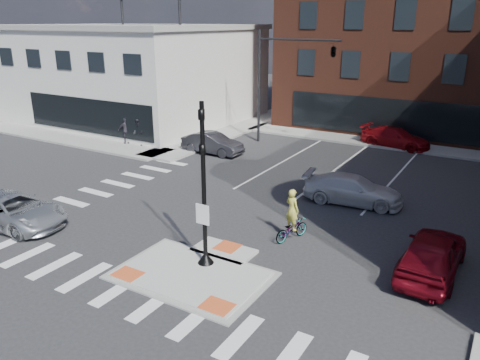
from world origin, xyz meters
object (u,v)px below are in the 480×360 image
Objects in this scene: white_pickup at (353,189)px; pedestrian_a at (139,132)px; bg_car_dark at (212,143)px; red_sedan at (432,254)px; bg_car_red at (395,137)px; silver_suv at (13,210)px; pedestrian_b at (126,130)px; cyclist at (292,223)px.

white_pickup is 16.72m from pedestrian_a.
white_pickup is 1.12× the size of bg_car_dark.
red_sedan is 22.56m from pedestrian_a.
bg_car_red is 2.52× the size of pedestrian_a.
silver_suv is 13.78m from pedestrian_a.
silver_suv is 17.33m from red_sedan.
bg_car_red is at bearing -71.57° from red_sedan.
red_sedan is 2.51× the size of pedestrian_b.
silver_suv is at bearing 17.99° from red_sedan.
pedestrian_a reaches higher than silver_suv.
silver_suv is at bearing 123.60° from white_pickup.
pedestrian_b reaches higher than silver_suv.
white_pickup is 2.51× the size of pedestrian_a.
pedestrian_a is at bearing -19.61° from red_sedan.
bg_car_red is 19.39m from pedestrian_b.
bg_car_dark reaches higher than white_pickup.
silver_suv is 2.32× the size of cyclist.
pedestrian_b reaches higher than bg_car_dark.
bg_car_dark is 5.58m from pedestrian_a.
bg_car_dark is 6.80m from pedestrian_b.
red_sedan is 0.97× the size of white_pickup.
red_sedan is at bearing -153.88° from bg_car_red.
silver_suv is 15.81m from white_pickup.
silver_suv is 1.06× the size of white_pickup.
pedestrian_a is at bearing 129.91° from bg_car_red.
silver_suv is at bearing -99.07° from pedestrian_b.
pedestrian_a is at bearing 73.57° from white_pickup.
red_sedan is 0.97× the size of bg_car_red.
silver_suv is 1.05× the size of bg_car_red.
red_sedan is at bearing -146.13° from white_pickup.
bg_car_dark is 2.24× the size of pedestrian_a.
red_sedan is at bearing -77.49° from silver_suv.
white_pickup is at bearing -167.29° from bg_car_red.
bg_car_red is at bearing -3.83° from pedestrian_b.
bg_car_dark is (-15.73, 9.27, -0.09)m from red_sedan.
red_sedan is 7.02m from white_pickup.
silver_suv is at bearing -50.37° from pedestrian_a.
white_pickup is 12.17m from bg_car_red.
pedestrian_a is (-16.50, 2.64, 0.41)m from white_pickup.
red_sedan is 5.46m from cyclist.
red_sedan reaches higher than white_pickup.
pedestrian_b is at bearing 74.21° from white_pickup.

